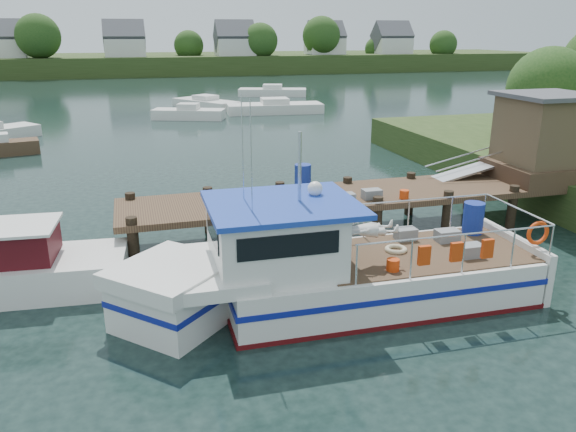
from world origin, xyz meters
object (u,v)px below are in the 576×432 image
object	(u,v)px
moored_c	(275,108)
moored_d	(206,103)
moored_far	(273,92)
dock	(481,160)
lobster_boat	(328,270)
moored_b	(189,113)

from	to	relation	value
moored_c	moored_d	xyz separation A→B (m)	(-5.14, 4.96, -0.04)
moored_far	moored_d	bearing A→B (deg)	-133.30
dock	moored_far	bearing A→B (deg)	85.71
dock	moored_far	distance (m)	42.61
dock	moored_c	size ratio (longest dim) A/B	2.03
dock	lobster_boat	size ratio (longest dim) A/B	1.51
moored_b	moored_c	xyz separation A→B (m)	(7.36, 1.53, 0.01)
lobster_boat	moored_b	xyz separation A→B (m)	(0.15, 32.80, -0.50)
moored_far	dock	bearing A→B (deg)	-91.82
lobster_boat	moored_b	world-z (taller)	lobster_boat
moored_b	moored_d	size ratio (longest dim) A/B	0.85
dock	moored_b	size ratio (longest dim) A/B	2.84
moored_b	moored_c	bearing A→B (deg)	-2.63
dock	moored_d	xyz separation A→B (m)	(-5.07, 34.42, -1.82)
lobster_boat	moored_far	distance (m)	48.51
moored_far	lobster_boat	bearing A→B (deg)	-100.20
moored_far	moored_d	size ratio (longest dim) A/B	1.10
dock	moored_c	distance (m)	29.51
moored_d	moored_b	bearing A→B (deg)	-112.24
moored_d	moored_c	bearing A→B (deg)	-47.35
moored_b	moored_d	xyz separation A→B (m)	(2.22, 6.49, -0.03)
moored_far	moored_c	bearing A→B (deg)	-101.03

